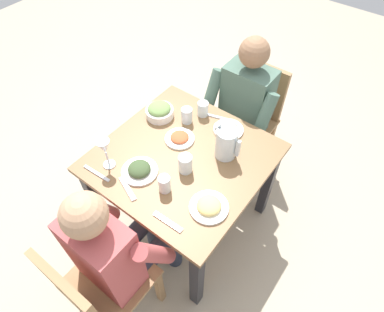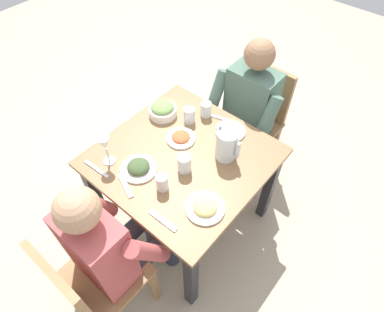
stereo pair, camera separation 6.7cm
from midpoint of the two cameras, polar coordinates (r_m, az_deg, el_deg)
ground_plane at (r=2.47m, az=-0.45°, el=-10.78°), size 8.00×8.00×0.00m
dining_table at (r=1.96m, az=-0.55°, el=-2.15°), size 0.92×0.92×0.73m
chair_near at (r=1.83m, az=-16.36°, el=-20.53°), size 0.40×0.40×0.86m
chair_far at (r=2.50m, az=11.79°, el=6.88°), size 0.40×0.40×0.86m
diner_near at (r=1.73m, az=-12.14°, el=-14.44°), size 0.48×0.53×1.16m
diner_far at (r=2.27m, az=9.60°, el=6.91°), size 0.48×0.53×1.16m
water_pitcher at (r=1.81m, az=7.11°, el=1.96°), size 0.16×0.12×0.19m
salad_bowl at (r=2.08m, az=-4.23°, el=8.05°), size 0.18×0.18×0.09m
plate_dolmas at (r=1.81m, az=-8.27°, el=-2.02°), size 0.20×0.20×0.06m
plate_fries at (r=1.66m, az=3.48°, el=-8.89°), size 0.20×0.20×0.05m
plate_rice_curry at (r=1.94m, az=-0.99°, el=3.24°), size 0.18×0.18×0.04m
plate_beans at (r=2.00m, az=7.68°, el=4.52°), size 0.18×0.18×0.05m
water_glass_far_right at (r=2.03m, az=0.49°, el=7.11°), size 0.07×0.07×0.10m
water_glass_near_right at (r=2.07m, az=3.38°, el=8.13°), size 0.07×0.07×0.10m
water_glass_near_left at (r=1.76m, az=-0.27°, el=-1.32°), size 0.08×0.08×0.11m
water_glass_center at (r=1.70m, az=-4.13°, el=-4.66°), size 0.06×0.06×0.10m
wine_glass at (r=1.79m, az=-13.99°, el=1.95°), size 0.08×0.08×0.20m
fork_near at (r=1.63m, az=-3.90°, el=-11.21°), size 0.17×0.03×0.01m
knife_near at (r=1.87m, az=-15.36°, el=-2.23°), size 0.19×0.03×0.01m
fork_far at (r=1.77m, az=-10.47°, el=-5.09°), size 0.17×0.09×0.01m
knife_far at (r=2.09m, az=5.20°, el=6.78°), size 0.18×0.07×0.01m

